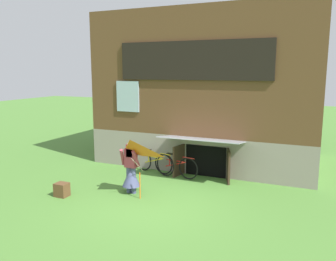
{
  "coord_description": "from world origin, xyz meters",
  "views": [
    {
      "loc": [
        3.93,
        -7.9,
        3.55
      ],
      "look_at": [
        -0.18,
        1.42,
        1.77
      ],
      "focal_mm": 37.12,
      "sensor_mm": 36.0,
      "label": 1
    }
  ],
  "objects_px": {
    "kite": "(130,156)",
    "bicycle_red": "(176,166)",
    "person": "(131,172)",
    "wooden_crate": "(62,190)",
    "bicycle_yellow": "(154,162)"
  },
  "relations": [
    {
      "from": "wooden_crate",
      "to": "kite",
      "type": "bearing_deg",
      "value": 12.65
    },
    {
      "from": "kite",
      "to": "bicycle_yellow",
      "type": "bearing_deg",
      "value": 102.63
    },
    {
      "from": "bicycle_red",
      "to": "bicycle_yellow",
      "type": "height_order",
      "value": "bicycle_yellow"
    },
    {
      "from": "person",
      "to": "bicycle_red",
      "type": "bearing_deg",
      "value": 67.58
    },
    {
      "from": "bicycle_red",
      "to": "bicycle_yellow",
      "type": "relative_size",
      "value": 0.98
    },
    {
      "from": "kite",
      "to": "bicycle_red",
      "type": "relative_size",
      "value": 0.94
    },
    {
      "from": "bicycle_yellow",
      "to": "wooden_crate",
      "type": "distance_m",
      "value": 3.41
    },
    {
      "from": "wooden_crate",
      "to": "bicycle_red",
      "type": "bearing_deg",
      "value": 53.21
    },
    {
      "from": "person",
      "to": "bicycle_yellow",
      "type": "relative_size",
      "value": 0.88
    },
    {
      "from": "bicycle_yellow",
      "to": "kite",
      "type": "bearing_deg",
      "value": -61.09
    },
    {
      "from": "person",
      "to": "wooden_crate",
      "type": "bearing_deg",
      "value": -154.02
    },
    {
      "from": "bicycle_yellow",
      "to": "wooden_crate",
      "type": "relative_size",
      "value": 4.47
    },
    {
      "from": "wooden_crate",
      "to": "bicycle_yellow",
      "type": "bearing_deg",
      "value": 65.62
    },
    {
      "from": "person",
      "to": "kite",
      "type": "height_order",
      "value": "kite"
    },
    {
      "from": "kite",
      "to": "bicycle_red",
      "type": "bearing_deg",
      "value": 84.32
    }
  ]
}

